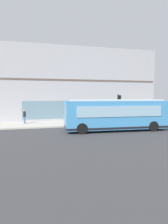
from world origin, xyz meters
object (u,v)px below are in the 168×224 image
Objects in this scene: pedestrian_by_light_pole at (86,114)px; city_bus_nearside at (116,115)px; traffic_light_near_corner at (119,103)px; pedestrian_walking_along_curb at (24,116)px; fire_hydrant at (94,119)px.

city_bus_nearside is at bearing -166.42° from pedestrian_by_light_pole.
pedestrian_by_light_pole is at bearing 50.33° from traffic_light_near_corner.
pedestrian_walking_along_curb is (2.21, 11.10, -1.48)m from traffic_light_near_corner.
pedestrian_by_light_pole is (0.85, 0.79, 0.60)m from fire_hydrant.
city_bus_nearside is 6.04× the size of pedestrian_by_light_pole.
fire_hydrant is (5.40, 0.72, -1.04)m from city_bus_nearside.
city_bus_nearside is at bearing 151.49° from traffic_light_near_corner.
pedestrian_by_light_pole is 1.02× the size of pedestrian_walking_along_curb.
traffic_light_near_corner is 2.11× the size of pedestrian_walking_along_curb.
pedestrian_by_light_pole reaches higher than pedestrian_walking_along_curb.
fire_hydrant is (1.95, 2.59, -2.06)m from traffic_light_near_corner.
fire_hydrant is 0.44× the size of pedestrian_by_light_pole.
traffic_light_near_corner is at bearing -127.04° from fire_hydrant.
fire_hydrant is at bearing 52.96° from traffic_light_near_corner.
pedestrian_walking_along_curb is at bearing 94.40° from pedestrian_by_light_pole.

